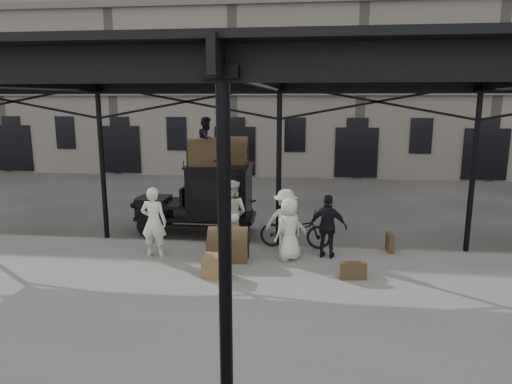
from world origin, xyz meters
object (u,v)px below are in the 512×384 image
at_px(porter_official, 328,226).
at_px(porter_left, 154,222).
at_px(steamer_trunk_platform, 228,246).
at_px(steamer_trunk_roof_near, 204,154).
at_px(taxi, 210,196).
at_px(bicycle, 295,230).

bearing_deg(porter_official, porter_left, 18.37).
distance_m(porter_left, steamer_trunk_platform, 2.00).
relative_size(porter_left, steamer_trunk_roof_near, 1.94).
height_order(taxi, porter_official, taxi).
distance_m(steamer_trunk_roof_near, steamer_trunk_platform, 3.36).
bearing_deg(steamer_trunk_platform, steamer_trunk_roof_near, 110.38).
bearing_deg(taxi, porter_left, -108.36).
distance_m(porter_official, steamer_trunk_platform, 2.56).
bearing_deg(porter_left, bicycle, -159.79).
height_order(porter_official, steamer_trunk_roof_near, steamer_trunk_roof_near).
bearing_deg(steamer_trunk_roof_near, taxi, 60.77).
height_order(porter_official, steamer_trunk_platform, porter_official).
xyz_separation_m(taxi, porter_left, (-0.87, -2.62, -0.15)).
relative_size(porter_left, steamer_trunk_platform, 1.85).
height_order(taxi, steamer_trunk_platform, taxi).
bearing_deg(porter_left, steamer_trunk_roof_near, -105.94).
relative_size(taxi, porter_left, 2.02).
xyz_separation_m(taxi, bicycle, (2.68, -1.48, -0.55)).
distance_m(bicycle, steamer_trunk_platform, 2.03).
distance_m(porter_official, bicycle, 1.14).
bearing_deg(steamer_trunk_platform, bicycle, 31.88).
xyz_separation_m(porter_official, bicycle, (-0.85, 0.70, -0.31)).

